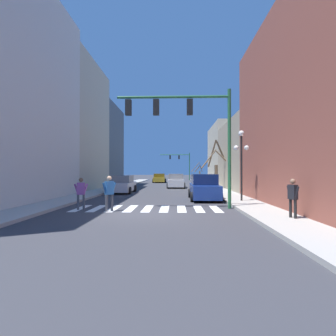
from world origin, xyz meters
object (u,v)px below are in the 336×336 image
(traffic_signal_near, at_px, (188,121))
(car_parked_left_far, at_px, (159,178))
(traffic_signal_far, at_px, (181,160))
(pedestrian_waiting_at_curb, at_px, (293,195))
(pedestrian_on_right_sidewalk, at_px, (109,190))
(pedestrian_crossing_street, at_px, (81,191))
(street_tree_right_mid, at_px, (217,166))
(street_lamp_right_corner, at_px, (241,151))
(car_at_intersection, at_px, (122,185))
(street_tree_left_far, at_px, (199,173))
(car_parked_right_mid, at_px, (176,181))
(car_parked_right_far, at_px, (204,188))

(traffic_signal_near, height_order, car_parked_left_far, traffic_signal_near)
(traffic_signal_far, height_order, pedestrian_waiting_at_curb, traffic_signal_far)
(traffic_signal_far, relative_size, pedestrian_on_right_sidewalk, 3.71)
(pedestrian_crossing_street, xyz_separation_m, street_tree_right_mid, (9.18, 14.40, 1.52))
(street_lamp_right_corner, relative_size, car_at_intersection, 0.94)
(pedestrian_waiting_at_curb, xyz_separation_m, street_tree_left_far, (-0.54, 36.49, 0.49))
(street_lamp_right_corner, xyz_separation_m, car_parked_right_mid, (-4.12, 14.74, -2.48))
(traffic_signal_far, bearing_deg, pedestrian_crossing_street, -97.71)
(car_parked_right_mid, height_order, car_parked_left_far, car_parked_right_mid)
(traffic_signal_near, distance_m, car_parked_right_far, 5.94)
(traffic_signal_near, bearing_deg, street_lamp_right_corner, 35.82)
(car_parked_right_mid, distance_m, pedestrian_on_right_sidewalk, 18.68)
(traffic_signal_far, xyz_separation_m, street_tree_left_far, (3.11, -9.55, -2.73))
(car_parked_right_far, bearing_deg, pedestrian_crossing_street, 126.14)
(street_tree_right_mid, bearing_deg, traffic_signal_near, -104.93)
(street_tree_right_mid, relative_size, street_tree_left_far, 1.50)
(traffic_signal_near, xyz_separation_m, car_at_intersection, (-5.58, 9.85, -3.95))
(traffic_signal_far, relative_size, street_lamp_right_corner, 1.48)
(car_at_intersection, bearing_deg, pedestrian_waiting_at_curb, -144.58)
(traffic_signal_far, distance_m, car_parked_left_far, 12.72)
(car_parked_left_far, relative_size, car_at_intersection, 0.94)
(car_parked_right_far, xyz_separation_m, street_tree_left_far, (2.11, 28.62, 0.73))
(pedestrian_crossing_street, distance_m, pedestrian_waiting_at_curb, 9.92)
(car_parked_right_far, bearing_deg, street_tree_right_mid, -13.98)
(traffic_signal_near, distance_m, pedestrian_on_right_sidewalk, 5.51)
(car_parked_right_far, height_order, pedestrian_waiting_at_curb, car_parked_right_far)
(car_at_intersection, height_order, pedestrian_on_right_sidewalk, pedestrian_on_right_sidewalk)
(car_parked_right_mid, bearing_deg, street_tree_right_mid, -129.32)
(pedestrian_on_right_sidewalk, height_order, street_tree_right_mid, street_tree_right_mid)
(street_tree_right_mid, bearing_deg, car_at_intersection, -157.35)
(traffic_signal_far, distance_m, car_parked_right_far, 38.34)
(traffic_signal_far, height_order, pedestrian_on_right_sidewalk, traffic_signal_far)
(pedestrian_on_right_sidewalk, bearing_deg, traffic_signal_far, -139.59)
(traffic_signal_far, height_order, car_at_intersection, traffic_signal_far)
(street_lamp_right_corner, relative_size, pedestrian_waiting_at_curb, 2.84)
(traffic_signal_far, xyz_separation_m, car_parked_right_mid, (-0.98, -25.23, -3.51))
(pedestrian_on_right_sidewalk, bearing_deg, pedestrian_crossing_street, -59.77)
(traffic_signal_far, bearing_deg, street_tree_left_far, -71.97)
(street_tree_left_far, bearing_deg, car_parked_right_far, -94.21)
(car_parked_right_mid, relative_size, pedestrian_on_right_sidewalk, 2.57)
(car_parked_right_mid, distance_m, pedestrian_crossing_street, 18.59)
(pedestrian_on_right_sidewalk, distance_m, street_tree_right_mid, 16.74)
(street_lamp_right_corner, bearing_deg, pedestrian_waiting_at_curb, -85.24)
(car_parked_left_far, distance_m, pedestrian_on_right_sidewalk, 32.03)
(car_parked_right_mid, height_order, car_parked_right_far, car_parked_right_far)
(street_tree_left_far, bearing_deg, pedestrian_on_right_sidewalk, -102.20)
(pedestrian_waiting_at_curb, bearing_deg, car_parked_right_mid, 175.82)
(street_lamp_right_corner, xyz_separation_m, street_tree_left_far, (-0.04, 30.43, -1.70))
(pedestrian_waiting_at_curb, xyz_separation_m, street_tree_right_mid, (-0.31, 17.27, 1.43))
(car_parked_right_mid, relative_size, street_tree_right_mid, 0.87)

